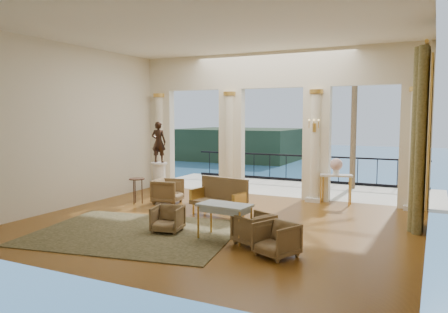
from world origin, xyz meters
The scene contains 23 objects.
floor centered at (0.00, 0.00, 0.00)m, with size 9.00×9.00×0.00m, color #51310E.
room_walls centered at (0.00, -1.12, 2.88)m, with size 9.00×9.00×9.00m.
arcade centered at (0.00, 3.82, 2.58)m, with size 9.00×0.56×4.50m.
terrace centered at (0.00, 5.80, -0.05)m, with size 10.00×3.60×0.10m, color beige.
balustrade centered at (0.00, 7.40, 0.41)m, with size 9.00×0.06×1.03m.
palm_tree centered at (2.00, 6.60, 4.09)m, with size 2.00×2.00×4.50m.
headland centered at (-30.00, 70.00, -3.00)m, with size 22.00×18.00×6.00m, color black.
sea centered at (0.00, 60.00, -6.00)m, with size 160.00×160.00×0.00m, color #265F9C.
curtain centered at (4.28, 1.50, 2.02)m, with size 0.33×1.40×4.09m.
window_frame centered at (4.47, 1.50, 2.10)m, with size 0.04×1.60×3.40m, color gold.
wall_sconce centered at (1.40, 3.51, 2.23)m, with size 0.30×0.11×0.33m.
rug centered at (-1.21, -1.53, 0.01)m, with size 4.26×3.32×0.02m, color #2C321B.
armchair_a centered at (-0.62, -1.15, 0.32)m, with size 0.62×0.58×0.64m, color #433220.
armchair_b centered at (2.07, -1.69, 0.34)m, with size 0.66×0.62×0.68m, color #433220.
armchair_c centered at (1.42, -1.17, 0.34)m, with size 0.67×0.63×0.69m, color #433220.
armchair_d centered at (-2.37, 1.53, 0.39)m, with size 0.76×0.71×0.78m, color #433220.
settee centered at (-0.31, 0.83, 0.47)m, with size 1.53×0.86×0.96m.
game_table centered at (0.75, -1.11, 0.66)m, with size 1.13×0.68×0.74m.
pedestal centered at (-3.50, 2.73, 0.49)m, with size 0.56×0.56×1.03m.
statue centered at (-3.50, 2.73, 1.69)m, with size 0.49×0.32×1.33m, color black.
console_table centered at (2.05, 3.55, 0.71)m, with size 0.96×0.56×0.86m.
urn centered at (2.05, 3.55, 1.13)m, with size 0.35×0.35×0.47m.
side_table centered at (-3.15, 1.09, 0.63)m, with size 0.46×0.46×0.74m.
Camera 1 is at (4.60, -9.04, 2.54)m, focal length 35.00 mm.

